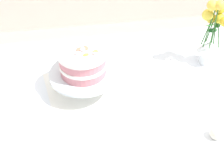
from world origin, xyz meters
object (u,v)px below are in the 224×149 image
Objects in this scene: flower_vase at (212,33)px; fallen_rose at (216,134)px; cake_stand at (84,75)px; layer_cake at (83,61)px; dining_table at (130,116)px.

flower_vase is 2.91× the size of fallen_rose.
flower_vase is at bearing 9.30° from cake_stand.
flower_vase reaches higher than layer_cake.
fallen_rose is at bearing -40.97° from dining_table.
flower_vase is (0.59, 0.10, 0.01)m from layer_cake.
cake_stand is 0.07m from layer_cake.
dining_table is 11.88× the size of fallen_rose.
fallen_rose reaches higher than dining_table.
layer_cake is 0.60m from flower_vase.
layer_cake reaches higher than cake_stand.
cake_stand is 0.61m from flower_vase.
flower_vase is (0.41, 0.21, 0.26)m from dining_table.
fallen_rose is at bearing -37.04° from layer_cake.
dining_table is at bearing 139.03° from fallen_rose.
flower_vase is at bearing 72.41° from fallen_rose.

